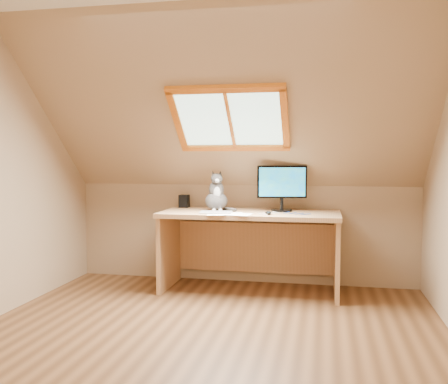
# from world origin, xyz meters

# --- Properties ---
(ground) EXTENTS (3.50, 3.50, 0.00)m
(ground) POSITION_xyz_m (0.00, 0.00, 0.00)
(ground) COLOR brown
(ground) RESTS_ON ground
(room_shell) EXTENTS (3.52, 3.52, 2.41)m
(room_shell) POSITION_xyz_m (0.00, -0.09, 1.43)
(room_shell) COLOR #A08160
(room_shell) RESTS_ON ground
(desk) EXTENTS (1.68, 0.74, 0.77)m
(desk) POSITION_xyz_m (0.13, 1.45, 0.54)
(desk) COLOR tan
(desk) RESTS_ON ground
(monitor) EXTENTS (0.47, 0.20, 0.44)m
(monitor) POSITION_xyz_m (0.42, 1.47, 1.02)
(monitor) COLOR black
(monitor) RESTS_ON desk
(cat) EXTENTS (0.28, 0.31, 0.40)m
(cat) POSITION_xyz_m (-0.20, 1.40, 0.91)
(cat) COLOR #4B4643
(cat) RESTS_ON desk
(desk_speaker) EXTENTS (0.10, 0.10, 0.13)m
(desk_speaker) POSITION_xyz_m (-0.59, 1.63, 0.83)
(desk_speaker) COLOR black
(desk_speaker) RESTS_ON desk
(graphics_tablet) EXTENTS (0.32, 0.24, 0.01)m
(graphics_tablet) POSITION_xyz_m (-0.16, 1.19, 0.77)
(graphics_tablet) COLOR #B2B2B7
(graphics_tablet) RESTS_ON desk
(mouse) EXTENTS (0.08, 0.11, 0.03)m
(mouse) POSITION_xyz_m (0.33, 1.17, 0.78)
(mouse) COLOR black
(mouse) RESTS_ON desk
(papers) EXTENTS (0.35, 0.30, 0.01)m
(papers) POSITION_xyz_m (0.01, 1.12, 0.77)
(papers) COLOR white
(papers) RESTS_ON desk
(cables) EXTENTS (0.51, 0.26, 0.01)m
(cables) POSITION_xyz_m (0.48, 1.26, 0.77)
(cables) COLOR silver
(cables) RESTS_ON desk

